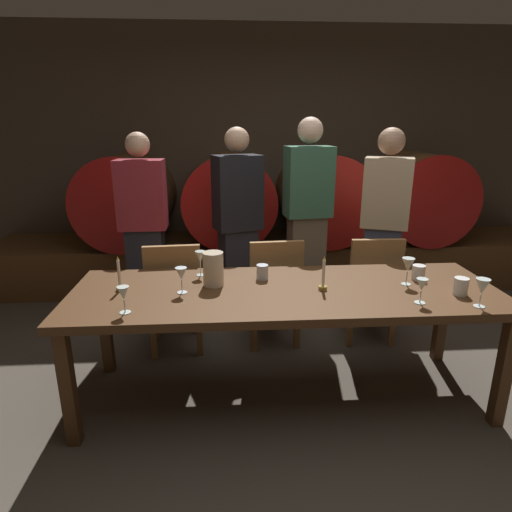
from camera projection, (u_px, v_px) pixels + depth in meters
The scene contains 27 objects.
ground_plane at pixel (312, 400), 2.75m from camera, with size 8.64×8.64×0.00m, color #4C443A.
back_wall at pixel (272, 154), 4.96m from camera, with size 6.65×0.24×2.71m, color #473A2D.
barrel_shelf at pixel (275, 260), 4.76m from camera, with size 5.98×0.90×0.49m, color brown.
wine_barrel_far_left at pixel (128, 199), 4.46m from camera, with size 0.93×0.95×0.93m.
wine_barrel_center_left at pixel (230, 198), 4.52m from camera, with size 0.93×0.95×0.93m.
wine_barrel_center_right at pixel (322, 197), 4.59m from camera, with size 0.93×0.95×0.93m.
wine_barrel_far_right at pixel (417, 196), 4.65m from camera, with size 0.93×0.95×0.93m.
dining_table at pixel (285, 299), 2.62m from camera, with size 2.58×0.86×0.74m.
chair_left at pixel (175, 292), 3.22m from camera, with size 0.43×0.43×0.88m.
chair_center at pixel (274, 287), 3.33m from camera, with size 0.43×0.43×0.88m.
chair_right at pixel (371, 284), 3.39m from camera, with size 0.41×0.41×0.88m.
guest_far_left at pixel (144, 232), 3.56m from camera, with size 0.38×0.24×1.64m.
guest_center_left at pixel (238, 227), 3.65m from camera, with size 0.44×0.35×1.67m.
guest_center_right at pixel (307, 221), 3.67m from camera, with size 0.41×0.29×1.75m.
guest_far_right at pixel (384, 227), 3.63m from camera, with size 0.44×0.36×1.67m.
candle_left at pixel (120, 281), 2.57m from camera, with size 0.05×0.05×0.22m.
candle_right at pixel (323, 281), 2.57m from camera, with size 0.05×0.05×0.21m.
pitcher at pixel (213, 269), 2.64m from camera, with size 0.13×0.13×0.21m.
wine_glass_far_left at pixel (123, 294), 2.25m from camera, with size 0.06×0.06×0.15m.
wine_glass_left at pixel (181, 275), 2.51m from camera, with size 0.07×0.07×0.16m.
wine_glass_center_left at pixel (200, 258), 2.80m from camera, with size 0.07×0.07×0.17m.
wine_glass_center_right at pixel (422, 286), 2.37m from camera, with size 0.06×0.06×0.14m.
wine_glass_right at pixel (408, 265), 2.64m from camera, with size 0.08×0.08×0.17m.
wine_glass_far_right at pixel (482, 287), 2.32m from camera, with size 0.08×0.08×0.16m.
cup_left at pixel (262, 272), 2.76m from camera, with size 0.08×0.08×0.09m, color silver.
cup_center at pixel (418, 272), 2.75m from camera, with size 0.08×0.08×0.09m, color white.
cup_right at pixel (461, 286), 2.51m from camera, with size 0.08×0.08×0.10m, color white.
Camera 1 is at (-0.51, -2.33, 1.70)m, focal length 30.14 mm.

